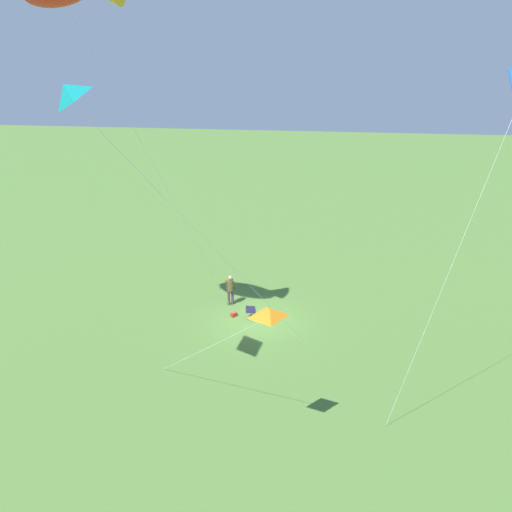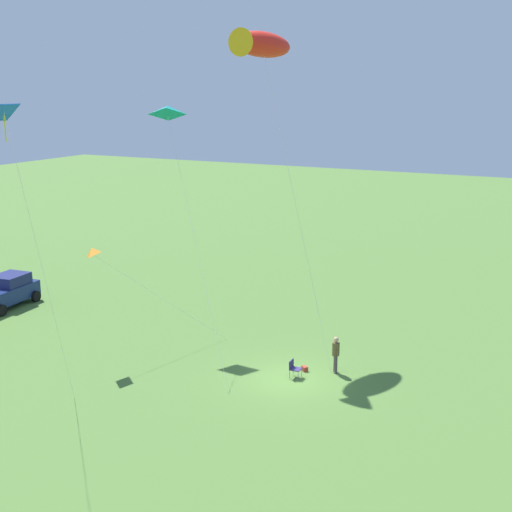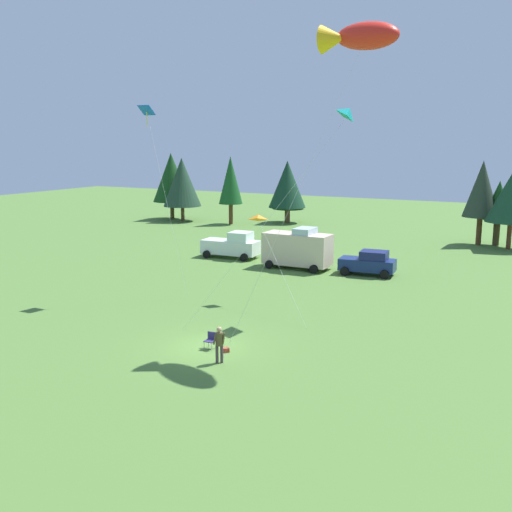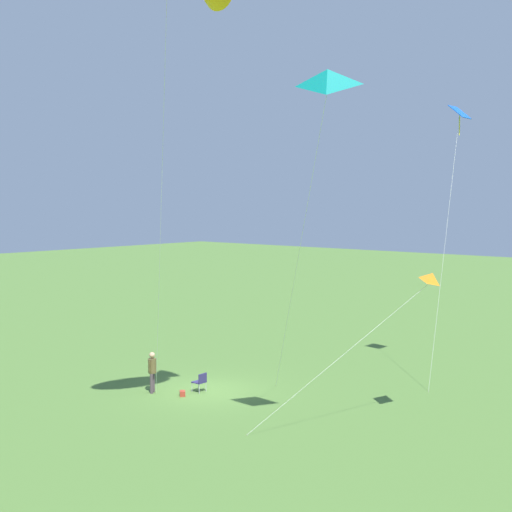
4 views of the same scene
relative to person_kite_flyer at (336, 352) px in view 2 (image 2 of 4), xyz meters
name	(u,v)px [view 2 (image 2 of 4)]	position (x,y,z in m)	size (l,w,h in m)	color
ground_plane	(288,379)	(-1.72, 1.61, -1.02)	(160.00, 160.00, 0.00)	#4D7432
person_kite_flyer	(336,352)	(0.00, 0.00, 0.00)	(0.55, 0.48, 1.74)	#493B42
folding_chair	(294,367)	(-1.39, 1.48, -0.53)	(0.49, 0.49, 0.82)	navy
backpack_on_grass	(305,369)	(-0.46, 1.35, -0.91)	(0.32, 0.22, 0.22)	#A13524
car_navy_hatch	(7,291)	(0.53, 21.23, -0.07)	(4.34, 2.52, 1.89)	navy
kite_large_fish	(258,44)	(4.19, 6.16, 13.97)	(6.66, 7.41, 15.76)	red
kite_delta_orange	(92,252)	(-3.65, 10.93, 4.33)	(5.81, 4.78, 5.63)	orange
kite_diamond_blue	(7,124)	(-10.41, 8.71, 10.61)	(3.23, 0.73, 12.34)	blue
kite_delta_teal	(168,111)	(2.35, 10.49, 10.63)	(7.44, 8.14, 12.12)	#0D8D8B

